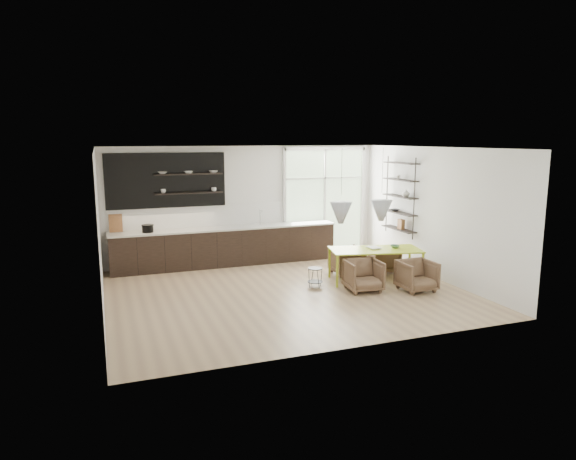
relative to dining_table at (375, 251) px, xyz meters
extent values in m
cube|color=tan|center=(-2.10, -0.12, -0.67)|extent=(7.00, 6.00, 0.01)
cube|color=white|center=(-2.10, 2.88, 0.79)|extent=(7.00, 0.02, 2.90)
cube|color=white|center=(-5.60, -0.12, 0.79)|extent=(0.02, 6.00, 2.90)
cube|color=white|center=(1.40, -0.12, 0.79)|extent=(0.02, 6.00, 2.90)
cube|color=silver|center=(-2.10, -0.12, 2.24)|extent=(7.00, 6.00, 0.01)
cube|color=#B2D1A5|center=(0.05, 2.85, 0.79)|extent=(2.20, 0.02, 2.70)
cube|color=silver|center=(0.05, 2.82, 0.79)|extent=(2.30, 0.08, 2.80)
cone|color=silver|center=(-1.15, -0.62, 0.99)|extent=(0.44, 0.44, 0.42)
cone|color=silver|center=(-0.25, -0.62, 0.99)|extent=(0.44, 0.44, 0.42)
cylinder|color=black|center=(-1.15, -0.62, 1.79)|extent=(0.01, 0.01, 0.89)
cylinder|color=black|center=(-0.25, -0.62, 1.79)|extent=(0.01, 0.01, 0.89)
cube|color=black|center=(-2.70, 2.55, -0.21)|extent=(5.50, 0.65, 0.90)
cube|color=silver|center=(-2.70, 2.55, 0.26)|extent=(5.54, 0.69, 0.04)
cube|color=white|center=(-2.70, 2.87, 0.54)|extent=(5.50, 0.02, 0.55)
cube|color=black|center=(-4.05, 2.84, 1.44)|extent=(2.80, 0.06, 1.30)
cube|color=black|center=(-3.55, 2.70, 1.59)|extent=(1.60, 0.28, 0.03)
cube|color=black|center=(-3.55, 2.70, 1.14)|extent=(1.60, 0.28, 0.03)
cube|color=#966036|center=(-5.25, 2.78, 0.49)|extent=(0.30, 0.10, 0.42)
cylinder|color=silver|center=(-1.80, 2.65, 0.46)|extent=(0.02, 0.02, 0.40)
imported|color=white|center=(-4.15, 2.70, 1.63)|extent=(0.22, 0.22, 0.05)
imported|color=white|center=(-3.55, 2.70, 1.63)|extent=(0.22, 0.22, 0.05)
imported|color=white|center=(-2.95, 2.70, 1.63)|extent=(0.22, 0.22, 0.05)
imported|color=white|center=(-4.15, 2.70, 1.20)|extent=(0.12, 0.12, 0.10)
imported|color=white|center=(-2.95, 2.70, 1.20)|extent=(0.12, 0.12, 0.10)
cylinder|color=black|center=(-4.56, 2.51, 0.36)|extent=(0.26, 0.26, 0.16)
cube|color=black|center=(1.26, 0.48, 1.04)|extent=(0.02, 0.02, 1.90)
cube|color=black|center=(1.26, 1.68, 1.04)|extent=(0.02, 0.02, 1.90)
cube|color=black|center=(1.26, 1.08, 0.24)|extent=(0.26, 1.20, 0.02)
cube|color=black|center=(1.26, 1.08, 0.64)|extent=(0.26, 1.20, 0.02)
cube|color=black|center=(1.26, 1.08, 1.04)|extent=(0.26, 1.20, 0.02)
cube|color=black|center=(1.26, 1.08, 1.44)|extent=(0.26, 1.20, 0.03)
cube|color=black|center=(1.26, 1.08, 1.84)|extent=(0.26, 1.20, 0.03)
imported|color=white|center=(1.26, 0.83, 1.15)|extent=(0.18, 0.18, 0.19)
imported|color=#333338|center=(1.26, 1.28, 0.68)|extent=(0.22, 0.22, 0.05)
imported|color=white|center=(1.26, 1.18, 1.50)|extent=(0.10, 0.10, 0.09)
cube|color=#966036|center=(1.26, 0.98, 0.37)|extent=(0.10, 0.18, 0.24)
cube|color=#B8D227|center=(0.00, 0.00, 0.03)|extent=(2.10, 1.29, 0.03)
cube|color=#B8D227|center=(-0.99, -0.18, -0.32)|extent=(0.05, 0.05, 0.68)
cube|color=#B8D227|center=(-0.82, 0.59, -0.32)|extent=(0.05, 0.05, 0.68)
cube|color=#B8D227|center=(0.82, -0.59, -0.32)|extent=(0.05, 0.05, 0.68)
cube|color=#B8D227|center=(0.99, 0.18, -0.32)|extent=(0.05, 0.05, 0.68)
imported|color=brown|center=(-0.30, 0.75, -0.34)|extent=(0.70, 0.72, 0.64)
imported|color=brown|center=(0.60, 0.60, -0.37)|extent=(0.76, 0.78, 0.59)
imported|color=brown|center=(-0.59, -0.57, -0.34)|extent=(0.75, 0.77, 0.64)
imported|color=brown|center=(0.43, -0.95, -0.35)|extent=(0.68, 0.70, 0.63)
cylinder|color=black|center=(-1.41, 0.02, -0.26)|extent=(0.30, 0.30, 0.02)
cylinder|color=black|center=(-1.41, 0.02, -0.55)|extent=(0.32, 0.32, 0.01)
cylinder|color=black|center=(-1.27, 0.02, -0.46)|extent=(0.01, 0.01, 0.40)
cylinder|color=black|center=(-1.42, 0.16, -0.46)|extent=(0.01, 0.01, 0.40)
cylinder|color=black|center=(-1.55, 0.01, -0.46)|extent=(0.01, 0.01, 0.40)
cylinder|color=black|center=(-1.40, -0.13, -0.46)|extent=(0.01, 0.01, 0.40)
imported|color=white|center=(-0.11, 0.09, 0.06)|extent=(0.24, 0.32, 0.03)
imported|color=#568561|center=(0.47, -0.03, 0.08)|extent=(0.21, 0.21, 0.06)
camera|label=1|loc=(-5.54, -9.56, 2.42)|focal=32.00mm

